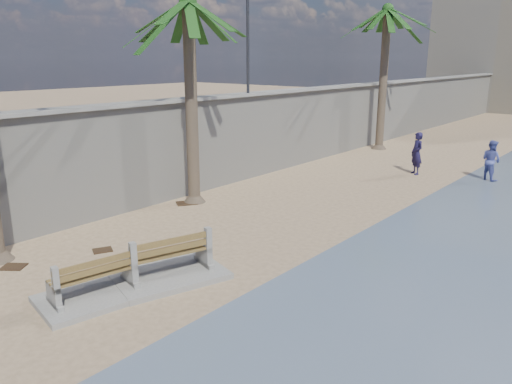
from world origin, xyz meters
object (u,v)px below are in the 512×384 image
Objects in this scene: palm_back at (388,11)px; person_b at (491,158)px; bench_near at (93,281)px; person_a at (417,150)px; palm_mid at (188,5)px; bench_far at (169,260)px.

person_b is (7.00, -3.89, -6.45)m from palm_back.
palm_back is (-3.66, 20.73, 6.97)m from bench_near.
person_a is 3.00m from person_b.
palm_mid is 4.05× the size of person_b.
palm_mid is at bearing -75.97° from person_a.
palm_back reaches higher than bench_near.
bench_near is at bearing 105.21° from person_b.
palm_mid reaches higher than person_b.
person_b is at bearing 79.07° from bench_far.
palm_mid is 3.57× the size of person_a.
bench_near is 15.94m from person_a.
bench_far is 1.54× the size of person_b.
bench_near is 17.18m from person_b.
bench_far is 0.35× the size of palm_back.
person_a is (4.15, -4.81, -6.32)m from palm_back.
person_a is at bearing 44.38° from person_b.
palm_mid reaches higher than bench_far.
person_b reaches higher than bench_far.
palm_back reaches higher than palm_mid.
palm_mid is at bearing 81.63° from person_b.
palm_back is (-4.08, 19.01, 6.93)m from bench_far.
palm_back reaches higher than person_b.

